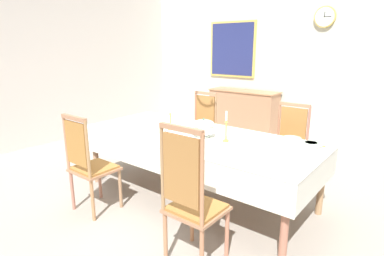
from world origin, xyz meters
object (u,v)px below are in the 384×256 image
object	(u,v)px
candlestick_east	(226,130)
bowl_far_left	(292,139)
bowl_near_left	(311,144)
spoon_primary	(323,147)
spoon_secondary	(197,123)
chair_north_b	(288,144)
soup_tureen	(204,128)
mounted_clock	(325,17)
chair_north_a	(200,127)
dining_table	(196,141)
sideboard	(243,112)
framed_painting	(232,49)
candlestick_west	(170,120)
chair_south_a	(89,163)
bowl_near_right	(202,123)
chair_south_b	(191,198)

from	to	relation	value
candlestick_east	bowl_far_left	world-z (taller)	candlestick_east
bowl_near_left	spoon_primary	distance (m)	0.12
bowl_near_left	spoon_secondary	distance (m)	1.54
chair_north_b	soup_tureen	size ratio (longest dim) A/B	3.94
chair_north_b	spoon_primary	bearing A→B (deg)	136.60
bowl_near_left	mounted_clock	world-z (taller)	mounted_clock
chair_north_b	bowl_near_left	size ratio (longest dim) A/B	7.07
chair_north_a	bowl_near_left	world-z (taller)	chair_north_a
chair_north_a	bowl_near_left	bearing A→B (deg)	163.14
dining_table	mounted_clock	bearing A→B (deg)	82.72
chair_north_b	sideboard	distance (m)	2.52
framed_painting	sideboard	bearing A→B (deg)	-28.83
chair_north_a	candlestick_west	world-z (taller)	chair_north_a
candlestick_west	framed_painting	bearing A→B (deg)	108.44
chair_south_a	candlestick_west	bearing A→B (deg)	74.18
chair_north_a	framed_painting	size ratio (longest dim) A/B	0.95
chair_north_a	spoon_primary	size ratio (longest dim) A/B	6.28
dining_table	chair_north_a	world-z (taller)	chair_north_a
dining_table	chair_south_a	world-z (taller)	chair_south_a
soup_tureen	bowl_near_right	size ratio (longest dim) A/B	1.81
chair_south_b	spoon_primary	size ratio (longest dim) A/B	7.02
chair_south_a	candlestick_east	distance (m)	1.51
bowl_far_left	soup_tureen	bearing A→B (deg)	-153.08
framed_painting	spoon_secondary	bearing A→B (deg)	-67.59
sideboard	chair_south_b	bearing A→B (deg)	113.78
bowl_near_left	candlestick_west	bearing A→B (deg)	-164.74
chair_north_a	mounted_clock	distance (m)	2.91
dining_table	spoon_secondary	size ratio (longest dim) A/B	15.82
chair_north_a	sideboard	world-z (taller)	chair_north_a
dining_table	bowl_far_left	distance (m)	1.07
chair_south_b	sideboard	size ratio (longest dim) A/B	0.85
bowl_near_right	spoon_primary	xyz separation A→B (m)	(1.54, 0.00, -0.01)
dining_table	chair_north_b	world-z (taller)	chair_north_b
dining_table	sideboard	size ratio (longest dim) A/B	1.96
dining_table	bowl_near_left	world-z (taller)	bowl_near_left
candlestick_west	framed_painting	distance (m)	3.38
chair_north_a	bowl_near_right	bearing A→B (deg)	128.78
candlestick_west	framed_painting	size ratio (longest dim) A/B	0.28
dining_table	candlestick_west	world-z (taller)	candlestick_west
soup_tureen	candlestick_east	bearing A→B (deg)	-0.00
soup_tureen	framed_painting	xyz separation A→B (m)	(-1.54, 3.11, 0.83)
bowl_near_left	bowl_near_right	xyz separation A→B (m)	(-1.43, 0.02, -0.00)
chair_north_b	candlestick_west	world-z (taller)	candlestick_west
bowl_near_right	candlestick_east	bearing A→B (deg)	-34.84
chair_south_a	bowl_near_left	distance (m)	2.36
chair_north_b	chair_north_a	bearing A→B (deg)	-0.05
candlestick_west	bowl_far_left	distance (m)	1.44
soup_tureen	bowl_far_left	xyz separation A→B (m)	(0.86, 0.44, -0.08)
chair_south_b	soup_tureen	xyz separation A→B (m)	(-0.62, 1.00, 0.27)
soup_tureen	spoon_primary	size ratio (longest dim) A/B	1.57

